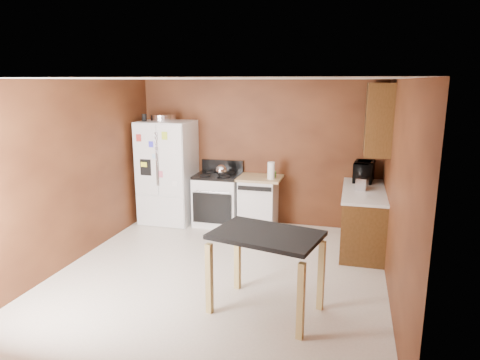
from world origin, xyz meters
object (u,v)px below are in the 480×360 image
at_px(kettle, 221,170).
at_px(dishwasher, 258,202).
at_px(paper_towel, 271,171).
at_px(roasting_pan, 163,118).
at_px(pen_cup, 144,118).
at_px(microwave, 364,172).
at_px(island, 266,246).
at_px(toaster, 362,183).
at_px(gas_range, 218,199).
at_px(refrigerator, 168,172).
at_px(green_canister, 273,174).

height_order(kettle, dishwasher, kettle).
height_order(paper_towel, dishwasher, paper_towel).
xyz_separation_m(roasting_pan, dishwasher, (1.70, 0.03, -1.40)).
bearing_deg(pen_cup, microwave, 4.62).
bearing_deg(dishwasher, pen_cup, -174.45).
relative_size(microwave, island, 0.43).
bearing_deg(toaster, roasting_pan, -176.11).
bearing_deg(island, toaster, 65.91).
bearing_deg(toaster, paper_towel, 176.92).
height_order(pen_cup, island, pen_cup).
bearing_deg(toaster, kettle, -176.89).
xyz_separation_m(pen_cup, island, (2.66, -2.51, -1.10)).
distance_m(pen_cup, gas_range, 1.89).
bearing_deg(kettle, refrigerator, 177.04).
xyz_separation_m(kettle, dishwasher, (0.62, 0.14, -0.54)).
height_order(roasting_pan, island, roasting_pan).
xyz_separation_m(toaster, microwave, (0.04, 0.58, 0.06)).
bearing_deg(pen_cup, kettle, 2.33).
bearing_deg(green_canister, microwave, 2.41).
xyz_separation_m(kettle, paper_towel, (0.85, 0.04, 0.03)).
relative_size(roasting_pan, green_canister, 4.28).
relative_size(roasting_pan, dishwasher, 0.49).
bearing_deg(roasting_pan, gas_range, 0.16).
xyz_separation_m(green_canister, gas_range, (-0.96, -0.07, -0.48)).
xyz_separation_m(pen_cup, paper_towel, (2.21, 0.09, -0.83)).
height_order(microwave, dishwasher, microwave).
bearing_deg(roasting_pan, refrigerator, -39.10).
distance_m(roasting_pan, green_canister, 2.15).
bearing_deg(microwave, refrigerator, 101.24).
bearing_deg(island, green_canister, 99.04).
distance_m(microwave, gas_range, 2.51).
bearing_deg(microwave, gas_range, 101.04).
height_order(refrigerator, gas_range, refrigerator).
height_order(kettle, gas_range, gas_range).
bearing_deg(roasting_pan, pen_cup, -149.18).
xyz_separation_m(roasting_pan, toaster, (3.38, -0.44, -0.87)).
height_order(pen_cup, paper_towel, pen_cup).
bearing_deg(pen_cup, toaster, -4.36).
distance_m(pen_cup, green_canister, 2.42).
distance_m(kettle, dishwasher, 0.84).
relative_size(paper_towel, microwave, 0.53).
bearing_deg(paper_towel, roasting_pan, 177.89).
bearing_deg(dishwasher, island, -75.88).
bearing_deg(roasting_pan, toaster, -7.48).
height_order(refrigerator, dishwasher, refrigerator).
height_order(pen_cup, refrigerator, pen_cup).
relative_size(toaster, microwave, 0.45).
relative_size(kettle, island, 0.15).
bearing_deg(island, refrigerator, 131.41).
height_order(paper_towel, gas_range, paper_towel).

